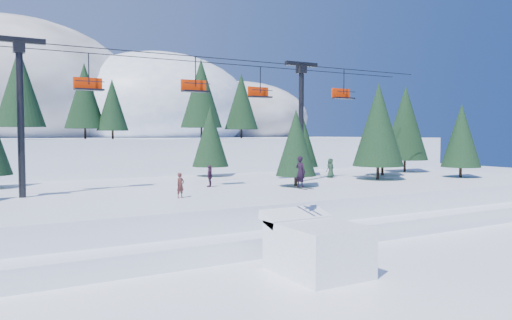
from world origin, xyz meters
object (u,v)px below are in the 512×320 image
jump_kicker (316,246)px  banner_far (351,236)px  banner_near (322,245)px  chairlift (171,97)px

jump_kicker → banner_far: jump_kicker is taller
jump_kicker → banner_near: (2.38, 2.60, -0.75)m
chairlift → banner_near: bearing=-76.3°
chairlift → banner_far: size_ratio=16.62×
banner_near → banner_far: (3.02, 1.19, 0.00)m
chairlift → banner_near: size_ratio=17.08×
jump_kicker → chairlift: size_ratio=0.12×
jump_kicker → banner_far: (5.40, 3.78, -0.75)m
chairlift → banner_near: (3.42, -13.97, -8.78)m
chairlift → jump_kicker: bearing=-86.4°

